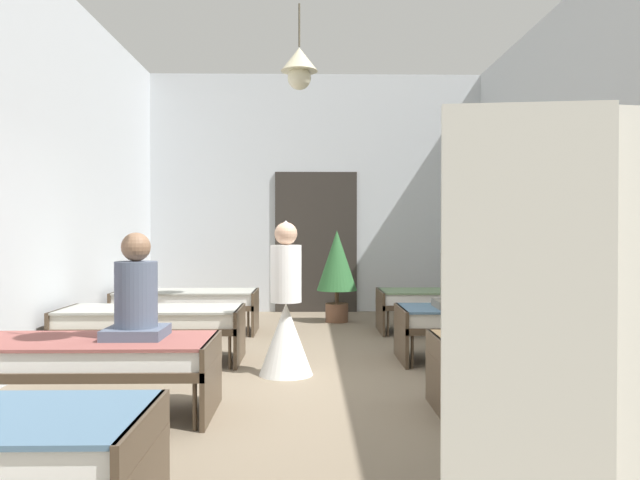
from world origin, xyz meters
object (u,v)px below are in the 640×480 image
object	(u,v)px
bed_left_row_1	(87,357)
patient_seated_secondary	(136,299)
bed_right_row_2	(488,320)
bed_left_row_2	(152,321)
potted_plant	(337,265)
nurse_near_aisle	(286,320)
bed_right_row_3	(448,300)
patient_seated_primary	(456,280)
bed_right_row_1	(560,355)
bed_left_row_3	(187,300)

from	to	relation	value
bed_left_row_1	patient_seated_secondary	xyz separation A→B (m)	(0.35, 0.06, 0.43)
bed_left_row_1	bed_right_row_2	size ratio (longest dim) A/B	1.00
bed_left_row_2	patient_seated_secondary	xyz separation A→B (m)	(0.35, -1.84, 0.43)
bed_left_row_1	potted_plant	bearing A→B (deg)	66.27
bed_right_row_2	nurse_near_aisle	world-z (taller)	nurse_near_aisle
bed_left_row_2	bed_right_row_2	world-z (taller)	same
bed_right_row_3	patient_seated_primary	distance (m)	2.00
bed_right_row_1	patient_seated_secondary	xyz separation A→B (m)	(-3.22, 0.06, 0.43)
bed_left_row_3	nurse_near_aisle	bearing A→B (deg)	-60.06
bed_right_row_2	bed_right_row_3	world-z (taller)	same
bed_left_row_3	patient_seated_secondary	xyz separation A→B (m)	(0.35, -3.74, 0.43)
patient_seated_secondary	bed_left_row_1	bearing A→B (deg)	-169.79
bed_left_row_3	bed_left_row_2	bearing A→B (deg)	-90.00
patient_seated_primary	patient_seated_secondary	bearing A→B (deg)	-147.77
bed_left_row_1	bed_right_row_3	size ratio (longest dim) A/B	1.00
nurse_near_aisle	patient_seated_secondary	distance (m)	1.68
bed_right_row_2	patient_seated_primary	size ratio (longest dim) A/B	2.37
nurse_near_aisle	patient_seated_secondary	bearing A→B (deg)	95.44
bed_left_row_2	bed_right_row_2	size ratio (longest dim) A/B	1.00
bed_right_row_1	bed_left_row_2	world-z (taller)	same
bed_left_row_1	bed_left_row_3	xyz separation A→B (m)	(0.00, 3.80, 0.00)
bed_left_row_1	bed_right_row_1	size ratio (longest dim) A/B	1.00
bed_left_row_1	bed_left_row_3	bearing A→B (deg)	90.00
bed_right_row_2	patient_seated_secondary	bearing A→B (deg)	-150.33
bed_left_row_1	patient_seated_primary	xyz separation A→B (m)	(3.22, 1.88, 0.43)
bed_left_row_2	nurse_near_aisle	size ratio (longest dim) A/B	1.28
bed_right_row_3	nurse_near_aisle	size ratio (longest dim) A/B	1.28
bed_left_row_2	bed_left_row_3	world-z (taller)	same
bed_right_row_3	nurse_near_aisle	xyz separation A→B (m)	(-2.13, -2.50, 0.09)
bed_left_row_2	patient_seated_primary	bearing A→B (deg)	-0.44
patient_seated_primary	bed_left_row_2	bearing A→B (deg)	179.56
bed_left_row_3	bed_right_row_3	world-z (taller)	same
bed_right_row_2	patient_seated_secondary	xyz separation A→B (m)	(-3.22, -1.84, 0.43)
bed_left_row_1	bed_right_row_3	bearing A→B (deg)	46.75
bed_left_row_2	nurse_near_aisle	xyz separation A→B (m)	(1.44, -0.60, 0.09)
bed_right_row_2	patient_seated_primary	world-z (taller)	patient_seated_primary
bed_right_row_1	bed_left_row_3	size ratio (longest dim) A/B	1.00
bed_left_row_1	bed_left_row_2	world-z (taller)	same
bed_left_row_3	potted_plant	bearing A→B (deg)	24.60
bed_right_row_1	potted_plant	world-z (taller)	potted_plant
bed_right_row_2	nurse_near_aisle	distance (m)	2.22
patient_seated_secondary	bed_right_row_3	bearing A→B (deg)	49.21
patient_seated_primary	patient_seated_secondary	xyz separation A→B (m)	(-2.87, -1.81, 0.00)
bed_right_row_1	bed_left_row_2	size ratio (longest dim) A/B	1.00
nurse_near_aisle	patient_seated_primary	bearing A→B (deg)	-115.03
bed_left_row_2	patient_seated_primary	size ratio (longest dim) A/B	2.37
nurse_near_aisle	bed_left_row_3	bearing A→B (deg)	-13.09
potted_plant	patient_seated_secondary	bearing A→B (deg)	-110.35
bed_left_row_3	patient_seated_secondary	distance (m)	3.78
bed_left_row_2	nurse_near_aisle	distance (m)	1.57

